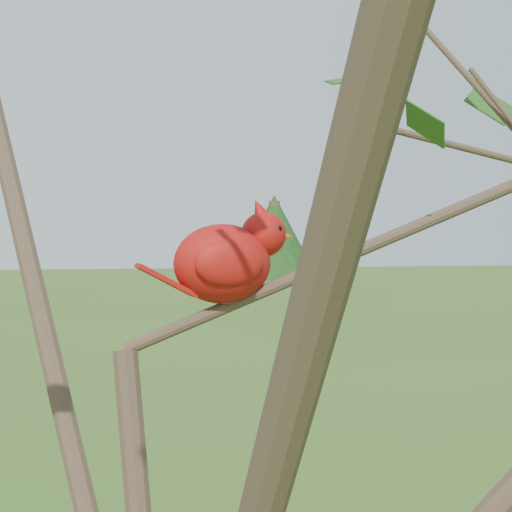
{
  "coord_description": "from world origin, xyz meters",
  "views": [
    {
      "loc": [
        -0.06,
        -0.98,
        2.12
      ],
      "look_at": [
        0.13,
        0.1,
        2.08
      ],
      "focal_mm": 55.0,
      "sensor_mm": 36.0,
      "label": 1
    }
  ],
  "objects": [
    {
      "name": "crabapple_tree",
      "position": [
        0.03,
        -0.02,
        2.12
      ],
      "size": [
        2.35,
        2.05,
        2.95
      ],
      "color": "#413023",
      "rests_on": "ground"
    },
    {
      "name": "cardinal",
      "position": [
        0.09,
        0.09,
        2.07
      ],
      "size": [
        0.23,
        0.13,
        0.16
      ],
      "rotation": [
        0.0,
        0.0,
        0.21
      ],
      "color": "#A0100D",
      "rests_on": "ground"
    }
  ]
}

